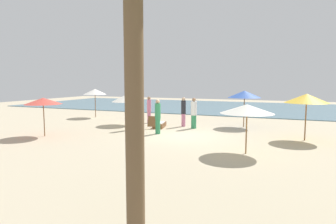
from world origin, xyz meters
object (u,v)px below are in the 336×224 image
object	(u,v)px
umbrella_3	(43,101)
umbrella_4	(95,92)
person_2	(132,113)
person_0	(158,116)
person_4	(149,109)
umbrella_2	(247,109)
person_1	(183,111)
person_3	(194,113)
lounger_0	(159,125)
umbrella_0	(307,98)
umbrella_5	(244,94)
umbrella_1	(126,98)

from	to	relation	value
umbrella_3	umbrella_4	bearing A→B (deg)	107.21
umbrella_4	person_2	distance (m)	6.95
person_0	person_4	size ratio (longest dim) A/B	1.03
umbrella_2	umbrella_4	world-z (taller)	umbrella_4
person_1	umbrella_2	bearing A→B (deg)	-50.50
umbrella_4	person_3	world-z (taller)	umbrella_4
lounger_0	person_4	distance (m)	2.11
lounger_0	person_1	distance (m)	1.76
person_1	umbrella_3	bearing A→B (deg)	-133.84
umbrella_3	person_3	size ratio (longest dim) A/B	1.08
umbrella_0	lounger_0	size ratio (longest dim) A/B	1.32
lounger_0	umbrella_3	bearing A→B (deg)	-131.48
umbrella_4	person_2	xyz separation A→B (m)	(5.55, -4.05, -1.03)
umbrella_5	person_1	distance (m)	3.90
umbrella_4	person_3	xyz separation A→B (m)	(8.73, -2.16, -1.07)
umbrella_2	umbrella_5	bearing A→B (deg)	98.60
umbrella_1	person_2	size ratio (longest dim) A/B	1.03
umbrella_1	lounger_0	xyz separation A→B (m)	(2.41, -0.20, -1.55)
person_0	person_3	distance (m)	2.78
person_1	lounger_0	bearing A→B (deg)	-143.57
person_0	umbrella_3	bearing A→B (deg)	-150.80
umbrella_0	umbrella_5	bearing A→B (deg)	137.53
person_0	lounger_0	bearing A→B (deg)	112.66
person_1	person_3	xyz separation A→B (m)	(0.82, -0.47, -0.02)
person_1	person_4	bearing A→B (deg)	169.58
umbrella_5	person_3	bearing A→B (deg)	-148.15
umbrella_1	umbrella_2	bearing A→B (deg)	-30.20
person_0	umbrella_5	bearing A→B (deg)	46.31
person_4	umbrella_2	bearing A→B (deg)	-39.90
umbrella_5	lounger_0	world-z (taller)	umbrella_5
umbrella_4	person_1	world-z (taller)	umbrella_4
umbrella_5	person_1	xyz separation A→B (m)	(-3.54, -1.23, -1.08)
person_0	person_1	distance (m)	2.97
lounger_0	person_4	xyz separation A→B (m)	(-1.37, 1.43, 0.76)
umbrella_4	person_3	distance (m)	9.06
person_1	umbrella_5	bearing A→B (deg)	19.09
lounger_0	person_3	size ratio (longest dim) A/B	0.93
umbrella_4	person_3	bearing A→B (deg)	-13.87
lounger_0	person_1	bearing A→B (deg)	36.43
umbrella_4	lounger_0	distance (m)	7.37
umbrella_0	person_2	size ratio (longest dim) A/B	1.18
umbrella_4	lounger_0	size ratio (longest dim) A/B	1.30
umbrella_5	umbrella_3	bearing A→B (deg)	-142.34
umbrella_2	lounger_0	world-z (taller)	umbrella_2
umbrella_4	person_3	size ratio (longest dim) A/B	1.20
lounger_0	person_0	xyz separation A→B (m)	(0.84, -2.00, 0.78)
umbrella_0	lounger_0	bearing A→B (deg)	173.91
umbrella_1	person_3	size ratio (longest dim) A/B	1.06
umbrella_5	person_4	bearing A→B (deg)	-173.17
umbrella_2	person_1	xyz separation A→B (m)	(-4.56, 5.54, -0.82)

